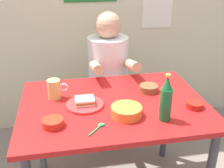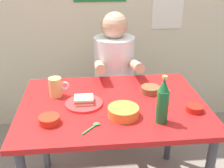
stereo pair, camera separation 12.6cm
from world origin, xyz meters
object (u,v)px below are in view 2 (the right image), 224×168
at_px(plate_orange, 84,103).
at_px(beer_bottle, 163,102).
at_px(person_seated, 114,63).
at_px(sandwich, 84,100).
at_px(dining_table, 113,116).
at_px(beer_mug, 56,87).
at_px(stool, 114,107).
at_px(sambal_bowl_red, 195,108).

distance_m(plate_orange, beer_bottle, 0.48).
xyz_separation_m(person_seated, plate_orange, (-0.25, -0.62, -0.02)).
bearing_deg(person_seated, sandwich, -111.65).
relative_size(dining_table, beer_bottle, 4.20).
bearing_deg(sandwich, beer_bottle, -29.36).
relative_size(plate_orange, beer_bottle, 0.84).
relative_size(sandwich, beer_bottle, 0.42).
xyz_separation_m(person_seated, beer_mug, (-0.42, -0.49, 0.03)).
bearing_deg(sandwich, plate_orange, -90.00).
height_order(stool, beer_mug, beer_mug).
bearing_deg(sambal_bowl_red, stool, 115.71).
bearing_deg(plate_orange, beer_bottle, -29.36).
height_order(plate_orange, beer_bottle, beer_bottle).
xyz_separation_m(plate_orange, sandwich, (0.00, 0.00, 0.02)).
bearing_deg(beer_bottle, beer_mug, 147.94).
relative_size(plate_orange, beer_mug, 1.75).
distance_m(beer_mug, sambal_bowl_red, 0.84).
relative_size(beer_bottle, sambal_bowl_red, 2.73).
bearing_deg(sandwich, dining_table, 1.87).
bearing_deg(sambal_bowl_red, person_seated, 116.04).
distance_m(stool, beer_bottle, 1.01).
bearing_deg(plate_orange, person_seated, 68.35).
height_order(beer_bottle, sambal_bowl_red, beer_bottle).
bearing_deg(plate_orange, beer_mug, 142.14).
bearing_deg(stool, dining_table, -96.90).
relative_size(dining_table, sandwich, 10.00).
xyz_separation_m(plate_orange, sambal_bowl_red, (0.62, -0.14, 0.01)).
relative_size(dining_table, stool, 2.44).
xyz_separation_m(sandwich, beer_bottle, (0.40, -0.23, 0.09)).
height_order(stool, plate_orange, plate_orange).
bearing_deg(sandwich, sambal_bowl_red, -12.53).
bearing_deg(dining_table, beer_bottle, -45.09).
bearing_deg(beer_bottle, dining_table, 134.91).
relative_size(beer_mug, sambal_bowl_red, 1.31).
bearing_deg(plate_orange, sambal_bowl_red, -12.53).
height_order(stool, beer_bottle, beer_bottle).
distance_m(beer_bottle, sambal_bowl_red, 0.25).
height_order(person_seated, plate_orange, person_seated).
bearing_deg(sandwich, person_seated, 68.35).
bearing_deg(stool, sandwich, -111.30).
relative_size(dining_table, sambal_bowl_red, 11.46).
xyz_separation_m(plate_orange, beer_bottle, (0.40, -0.23, 0.11)).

